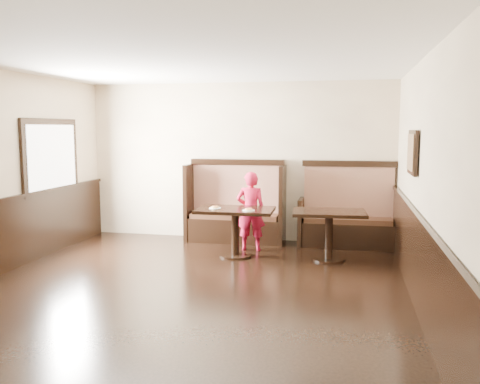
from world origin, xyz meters
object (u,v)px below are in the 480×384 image
(table_neighbor, at_px, (329,223))
(child, at_px, (251,211))
(booth_neighbor, at_px, (348,218))
(table_main, at_px, (235,220))
(booth_main, at_px, (236,212))

(table_neighbor, height_order, child, child)
(table_neighbor, bearing_deg, booth_neighbor, 70.52)
(booth_neighbor, distance_m, child, 1.69)
(table_neighbor, bearing_deg, child, 159.30)
(table_main, xyz_separation_m, table_neighbor, (1.44, 0.07, -0.02))
(booth_main, height_order, table_neighbor, booth_main)
(booth_neighbor, height_order, table_main, booth_neighbor)
(booth_main, height_order, booth_neighbor, same)
(booth_neighbor, xyz_separation_m, child, (-1.56, -0.64, 0.17))
(booth_main, bearing_deg, table_neighbor, -31.37)
(table_main, bearing_deg, table_neighbor, 1.18)
(table_main, relative_size, table_neighbor, 1.06)
(child, bearing_deg, booth_main, -63.33)
(table_main, xyz_separation_m, child, (0.16, 0.45, 0.07))
(booth_main, distance_m, child, 0.76)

